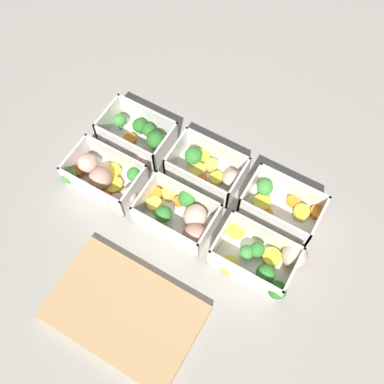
# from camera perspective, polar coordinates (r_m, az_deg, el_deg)

# --- Properties ---
(ground_plane) EXTENTS (4.00, 4.00, 0.00)m
(ground_plane) POSITION_cam_1_polar(r_m,az_deg,el_deg) (0.96, 0.00, -0.61)
(ground_plane) COLOR gray
(container_near_left) EXTENTS (0.16, 0.10, 0.07)m
(container_near_left) POSITION_cam_1_polar(r_m,az_deg,el_deg) (0.94, 11.17, -1.61)
(container_near_left) COLOR silver
(container_near_left) RESTS_ON ground_plane
(container_near_center) EXTENTS (0.16, 0.11, 0.07)m
(container_near_center) POSITION_cam_1_polar(r_m,az_deg,el_deg) (0.97, 2.00, 3.00)
(container_near_center) COLOR silver
(container_near_center) RESTS_ON ground_plane
(container_near_right) EXTENTS (0.16, 0.11, 0.07)m
(container_near_right) POSITION_cam_1_polar(r_m,az_deg,el_deg) (1.01, -6.54, 6.92)
(container_near_right) COLOR silver
(container_near_right) RESTS_ON ground_plane
(container_far_left) EXTENTS (0.18, 0.13, 0.07)m
(container_far_left) POSITION_cam_1_polar(r_m,az_deg,el_deg) (0.89, 9.27, -8.45)
(container_far_left) COLOR silver
(container_far_left) RESTS_ON ground_plane
(container_far_center) EXTENTS (0.17, 0.12, 0.07)m
(container_far_center) POSITION_cam_1_polar(r_m,az_deg,el_deg) (0.91, -1.19, -3.13)
(container_far_center) COLOR silver
(container_far_center) RESTS_ON ground_plane
(container_far_right) EXTENTS (0.17, 0.11, 0.07)m
(container_far_right) POSITION_cam_1_polar(r_m,az_deg,el_deg) (0.97, -11.13, 1.61)
(container_far_right) COLOR silver
(container_far_right) RESTS_ON ground_plane
(cutting_board) EXTENTS (0.28, 0.18, 0.02)m
(cutting_board) POSITION_cam_1_polar(r_m,az_deg,el_deg) (0.88, -8.59, -14.81)
(cutting_board) COLOR tan
(cutting_board) RESTS_ON ground_plane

